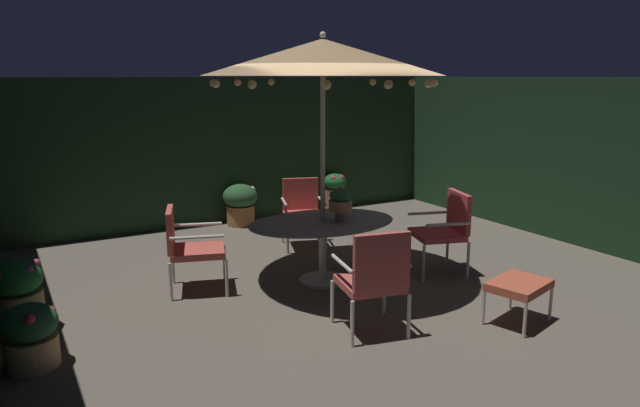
# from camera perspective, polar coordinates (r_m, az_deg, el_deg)

# --- Properties ---
(ground_plane) EXTENTS (7.90, 7.17, 0.02)m
(ground_plane) POSITION_cam_1_polar(r_m,az_deg,el_deg) (7.03, 2.10, -7.42)
(ground_plane) COLOR #645B4E
(hedge_backdrop_rear) EXTENTS (7.90, 0.30, 2.36)m
(hedge_backdrop_rear) POSITION_cam_1_polar(r_m,az_deg,el_deg) (9.77, -8.55, 5.27)
(hedge_backdrop_rear) COLOR #1D351E
(hedge_backdrop_rear) RESTS_ON ground_plane
(hedge_backdrop_right) EXTENTS (0.30, 7.17, 2.36)m
(hedge_backdrop_right) POSITION_cam_1_polar(r_m,az_deg,el_deg) (9.28, 22.59, 4.08)
(hedge_backdrop_right) COLOR #1C371F
(hedge_backdrop_right) RESTS_ON ground_plane
(patio_dining_table) EXTENTS (1.78, 1.27, 0.74)m
(patio_dining_table) POSITION_cam_1_polar(r_m,az_deg,el_deg) (6.74, 0.26, -2.69)
(patio_dining_table) COLOR silver
(patio_dining_table) RESTS_ON ground_plane
(patio_umbrella) EXTENTS (2.67, 2.67, 2.85)m
(patio_umbrella) POSITION_cam_1_polar(r_m,az_deg,el_deg) (6.51, 0.28, 14.15)
(patio_umbrella) COLOR silver
(patio_umbrella) RESTS_ON ground_plane
(centerpiece_planter) EXTENTS (0.27, 0.27, 0.40)m
(centerpiece_planter) POSITION_cam_1_polar(r_m,az_deg,el_deg) (6.67, 2.03, 0.23)
(centerpiece_planter) COLOR tan
(centerpiece_planter) RESTS_ON patio_dining_table
(patio_chair_north) EXTENTS (0.69, 0.69, 1.03)m
(patio_chair_north) POSITION_cam_1_polar(r_m,az_deg,el_deg) (5.37, 5.39, -7.09)
(patio_chair_north) COLOR beige
(patio_chair_north) RESTS_ON ground_plane
(patio_chair_northeast) EXTENTS (0.75, 0.76, 1.01)m
(patio_chair_northeast) POSITION_cam_1_polar(r_m,az_deg,el_deg) (7.22, 12.23, -2.20)
(patio_chair_northeast) COLOR silver
(patio_chair_northeast) RESTS_ON ground_plane
(patio_chair_east) EXTENTS (0.72, 0.74, 0.95)m
(patio_chair_east) POSITION_cam_1_polar(r_m,az_deg,el_deg) (8.22, -1.76, -0.44)
(patio_chair_east) COLOR beige
(patio_chair_east) RESTS_ON ground_plane
(patio_chair_southeast) EXTENTS (0.77, 0.75, 0.96)m
(patio_chair_southeast) POSITION_cam_1_polar(r_m,az_deg,el_deg) (6.63, -12.86, -3.88)
(patio_chair_southeast) COLOR beige
(patio_chair_southeast) RESTS_ON ground_plane
(ottoman_footrest) EXTENTS (0.70, 0.60, 0.43)m
(ottoman_footrest) POSITION_cam_1_polar(r_m,az_deg,el_deg) (6.02, 18.98, -7.72)
(ottoman_footrest) COLOR beige
(ottoman_footrest) RESTS_ON ground_plane
(potted_plant_right_far) EXTENTS (0.39, 0.39, 0.57)m
(potted_plant_right_far) POSITION_cam_1_polar(r_m,az_deg,el_deg) (9.89, -2.17, 0.41)
(potted_plant_right_far) COLOR beige
(potted_plant_right_far) RESTS_ON ground_plane
(potted_plant_back_left) EXTENTS (0.49, 0.49, 0.70)m
(potted_plant_back_left) POSITION_cam_1_polar(r_m,az_deg,el_deg) (6.19, -27.67, -7.98)
(potted_plant_back_left) COLOR olive
(potted_plant_back_left) RESTS_ON ground_plane
(potted_plant_left_far) EXTENTS (0.56, 0.56, 0.67)m
(potted_plant_left_far) POSITION_cam_1_polar(r_m,az_deg,el_deg) (9.48, -7.84, 0.09)
(potted_plant_left_far) COLOR #A56C3D
(potted_plant_left_far) RESTS_ON ground_plane
(potted_plant_back_right) EXTENTS (0.45, 0.45, 0.55)m
(potted_plant_back_right) POSITION_cam_1_polar(r_m,az_deg,el_deg) (5.45, -26.62, -11.51)
(potted_plant_back_right) COLOR tan
(potted_plant_back_right) RESTS_ON ground_plane
(potted_plant_front_corner) EXTENTS (0.42, 0.42, 0.67)m
(potted_plant_front_corner) POSITION_cam_1_polar(r_m,az_deg,el_deg) (10.40, 1.45, 1.28)
(potted_plant_front_corner) COLOR #AF6E49
(potted_plant_front_corner) RESTS_ON ground_plane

